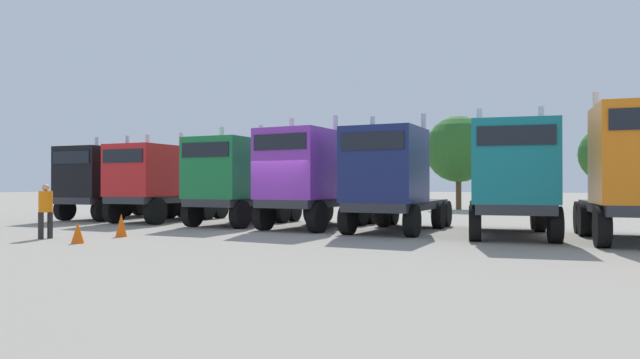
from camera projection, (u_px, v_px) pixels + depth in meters
name	position (u px, v px, depth m)	size (l,w,h in m)	color
ground	(281.00, 232.00, 19.47)	(200.00, 200.00, 0.00)	gray
semi_truck_black	(103.00, 182.00, 26.30)	(3.21, 6.51, 3.99)	#333338
semi_truck_red	(154.00, 182.00, 24.48)	(3.01, 6.13, 3.97)	#333338
semi_truck_green	(231.00, 180.00, 22.43)	(2.97, 5.90, 4.10)	#333338
semi_truck_purple	(305.00, 178.00, 20.70)	(2.64, 6.16, 4.27)	#333338
semi_truck_navy	(390.00, 178.00, 19.14)	(2.90, 6.19, 4.17)	#333338
semi_truck_teal	(512.00, 178.00, 17.25)	(3.84, 6.62, 4.17)	#333338
semi_truck_orange	(639.00, 171.00, 15.39)	(3.48, 6.08, 4.44)	#333338
visitor_in_hivis	(46.00, 207.00, 17.12)	(0.47, 0.47, 1.69)	#262626
traffic_cone_near	(78.00, 233.00, 15.76)	(0.36, 0.36, 0.61)	#F2590C
traffic_cone_mid	(121.00, 225.00, 17.71)	(0.36, 0.36, 0.74)	#F2590C
oak_far_left	(290.00, 158.00, 41.16)	(3.56, 3.56, 5.44)	#4C3823
oak_far_centre	(459.00, 149.00, 36.86)	(4.39, 4.39, 6.20)	#4C3823
oak_far_right	(609.00, 154.00, 33.09)	(3.40, 3.40, 5.18)	#4C3823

